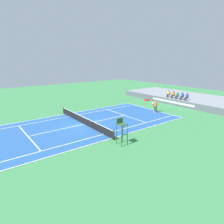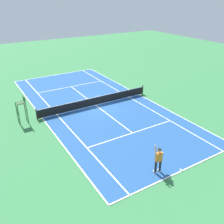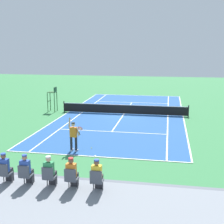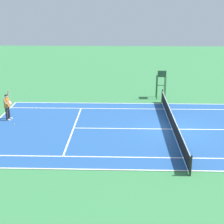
{
  "view_description": "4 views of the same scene",
  "coord_description": "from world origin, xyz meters",
  "px_view_note": "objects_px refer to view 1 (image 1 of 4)",
  "views": [
    {
      "loc": [
        19.69,
        -10.6,
        7.52
      ],
      "look_at": [
        0.44,
        3.91,
        1.0
      ],
      "focal_mm": 31.08,
      "sensor_mm": 36.0,
      "label": 1
    },
    {
      "loc": [
        10.37,
        20.29,
        10.33
      ],
      "look_at": [
        0.44,
        3.91,
        1.0
      ],
      "focal_mm": 39.51,
      "sensor_mm": 36.0,
      "label": 2
    },
    {
      "loc": [
        -4.04,
        28.35,
        6.19
      ],
      "look_at": [
        0.44,
        3.91,
        1.0
      ],
      "focal_mm": 49.46,
      "sensor_mm": 36.0,
      "label": 3
    },
    {
      "loc": [
        -20.03,
        3.31,
        7.99
      ],
      "look_at": [
        0.44,
        3.91,
        1.0
      ],
      "focal_mm": 53.25,
      "sensor_mm": 36.0,
      "label": 4
    }
  ],
  "objects_px": {
    "spectator_seated_2": "(177,95)",
    "tennis_ball": "(147,112)",
    "spectator_seated_3": "(182,96)",
    "spectator_seated_4": "(187,97)",
    "umpire_chair": "(122,128)",
    "equipment_bag": "(147,100)",
    "spectator_seated_1": "(173,95)",
    "tennis_player": "(156,106)",
    "spectator_seated_0": "(168,94)"
  },
  "relations": [
    {
      "from": "tennis_player",
      "to": "equipment_bag",
      "type": "relative_size",
      "value": 2.2
    },
    {
      "from": "spectator_seated_2",
      "to": "spectator_seated_3",
      "type": "height_order",
      "value": "same"
    },
    {
      "from": "spectator_seated_0",
      "to": "equipment_bag",
      "type": "relative_size",
      "value": 1.34
    },
    {
      "from": "umpire_chair",
      "to": "spectator_seated_4",
      "type": "bearing_deg",
      "value": 105.59
    },
    {
      "from": "spectator_seated_1",
      "to": "umpire_chair",
      "type": "bearing_deg",
      "value": -66.89
    },
    {
      "from": "tennis_player",
      "to": "equipment_bag",
      "type": "height_order",
      "value": "tennis_player"
    },
    {
      "from": "tennis_ball",
      "to": "umpire_chair",
      "type": "xyz_separation_m",
      "value": [
        6.52,
        -10.47,
        1.52
      ]
    },
    {
      "from": "tennis_ball",
      "to": "equipment_bag",
      "type": "height_order",
      "value": "equipment_bag"
    },
    {
      "from": "spectator_seated_2",
      "to": "spectator_seated_3",
      "type": "xyz_separation_m",
      "value": [
        0.94,
        0.0,
        0.0
      ]
    },
    {
      "from": "spectator_seated_1",
      "to": "spectator_seated_0",
      "type": "bearing_deg",
      "value": 180.0
    },
    {
      "from": "spectator_seated_2",
      "to": "spectator_seated_0",
      "type": "bearing_deg",
      "value": 180.0
    },
    {
      "from": "spectator_seated_4",
      "to": "umpire_chair",
      "type": "relative_size",
      "value": 0.52
    },
    {
      "from": "umpire_chair",
      "to": "equipment_bag",
      "type": "xyz_separation_m",
      "value": [
        -12.06,
        16.25,
        -1.4
      ]
    },
    {
      "from": "spectator_seated_0",
      "to": "spectator_seated_2",
      "type": "relative_size",
      "value": 1.0
    },
    {
      "from": "spectator_seated_2",
      "to": "tennis_player",
      "type": "bearing_deg",
      "value": -79.76
    },
    {
      "from": "spectator_seated_0",
      "to": "tennis_ball",
      "type": "distance_m",
      "value": 8.1
    },
    {
      "from": "spectator_seated_0",
      "to": "tennis_player",
      "type": "xyz_separation_m",
      "value": [
        3.08,
        -6.94,
        -0.63
      ]
    },
    {
      "from": "spectator_seated_2",
      "to": "spectator_seated_3",
      "type": "relative_size",
      "value": 1.0
    },
    {
      "from": "spectator_seated_0",
      "to": "spectator_seated_3",
      "type": "relative_size",
      "value": 1.0
    },
    {
      "from": "spectator_seated_3",
      "to": "spectator_seated_1",
      "type": "bearing_deg",
      "value": 180.0
    },
    {
      "from": "spectator_seated_0",
      "to": "spectator_seated_3",
      "type": "distance_m",
      "value": 2.77
    },
    {
      "from": "spectator_seated_3",
      "to": "tennis_player",
      "type": "relative_size",
      "value": 0.61
    },
    {
      "from": "spectator_seated_4",
      "to": "tennis_ball",
      "type": "height_order",
      "value": "spectator_seated_4"
    },
    {
      "from": "spectator_seated_4",
      "to": "equipment_bag",
      "type": "xyz_separation_m",
      "value": [
        -7.0,
        -1.86,
        -1.46
      ]
    },
    {
      "from": "umpire_chair",
      "to": "spectator_seated_2",
      "type": "bearing_deg",
      "value": 110.75
    },
    {
      "from": "spectator_seated_1",
      "to": "spectator_seated_4",
      "type": "xyz_separation_m",
      "value": [
        2.67,
        0.0,
        0.0
      ]
    },
    {
      "from": "spectator_seated_1",
      "to": "spectator_seated_4",
      "type": "relative_size",
      "value": 1.0
    },
    {
      "from": "spectator_seated_1",
      "to": "equipment_bag",
      "type": "height_order",
      "value": "spectator_seated_1"
    },
    {
      "from": "umpire_chair",
      "to": "spectator_seated_3",
      "type": "bearing_deg",
      "value": 108.1
    },
    {
      "from": "spectator_seated_2",
      "to": "equipment_bag",
      "type": "distance_m",
      "value": 5.71
    },
    {
      "from": "umpire_chair",
      "to": "spectator_seated_1",
      "type": "bearing_deg",
      "value": 113.11
    },
    {
      "from": "spectator_seated_0",
      "to": "umpire_chair",
      "type": "bearing_deg",
      "value": -64.38
    },
    {
      "from": "spectator_seated_0",
      "to": "tennis_player",
      "type": "relative_size",
      "value": 0.61
    },
    {
      "from": "tennis_ball",
      "to": "equipment_bag",
      "type": "relative_size",
      "value": 0.07
    },
    {
      "from": "spectator_seated_1",
      "to": "tennis_player",
      "type": "bearing_deg",
      "value": -73.02
    },
    {
      "from": "equipment_bag",
      "to": "spectator_seated_1",
      "type": "bearing_deg",
      "value": 23.19
    },
    {
      "from": "spectator_seated_1",
      "to": "spectator_seated_3",
      "type": "distance_m",
      "value": 1.81
    },
    {
      "from": "spectator_seated_3",
      "to": "tennis_ball",
      "type": "bearing_deg",
      "value": -94.51
    },
    {
      "from": "spectator_seated_1",
      "to": "spectator_seated_3",
      "type": "bearing_deg",
      "value": 0.0
    },
    {
      "from": "umpire_chair",
      "to": "equipment_bag",
      "type": "relative_size",
      "value": 2.58
    },
    {
      "from": "spectator_seated_3",
      "to": "spectator_seated_2",
      "type": "bearing_deg",
      "value": 180.0
    },
    {
      "from": "spectator_seated_1",
      "to": "tennis_player",
      "type": "xyz_separation_m",
      "value": [
        2.12,
        -6.94,
        -0.63
      ]
    },
    {
      "from": "spectator_seated_1",
      "to": "equipment_bag",
      "type": "bearing_deg",
      "value": -156.81
    },
    {
      "from": "spectator_seated_0",
      "to": "umpire_chair",
      "type": "xyz_separation_m",
      "value": [
        8.68,
        -18.1,
        -0.07
      ]
    },
    {
      "from": "umpire_chair",
      "to": "equipment_bag",
      "type": "height_order",
      "value": "umpire_chair"
    },
    {
      "from": "spectator_seated_2",
      "to": "tennis_ball",
      "type": "height_order",
      "value": "spectator_seated_2"
    },
    {
      "from": "spectator_seated_4",
      "to": "equipment_bag",
      "type": "distance_m",
      "value": 7.39
    },
    {
      "from": "spectator_seated_0",
      "to": "umpire_chair",
      "type": "distance_m",
      "value": 20.08
    },
    {
      "from": "spectator_seated_4",
      "to": "tennis_ball",
      "type": "relative_size",
      "value": 18.6
    },
    {
      "from": "tennis_player",
      "to": "tennis_ball",
      "type": "xyz_separation_m",
      "value": [
        -0.91,
        -0.69,
        -0.96
      ]
    }
  ]
}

